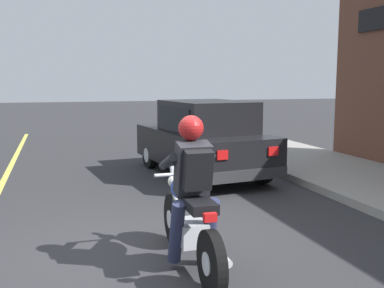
{
  "coord_description": "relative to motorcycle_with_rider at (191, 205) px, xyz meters",
  "views": [
    {
      "loc": [
        -0.78,
        -4.87,
        1.96
      ],
      "look_at": [
        1.34,
        2.04,
        0.95
      ],
      "focal_mm": 42.0,
      "sensor_mm": 36.0,
      "label": 1
    }
  ],
  "objects": [
    {
      "name": "sidewalk_curb",
      "position": [
        4.37,
        3.51,
        -0.61
      ],
      "size": [
        2.6,
        22.0,
        0.14
      ],
      "primitive_type": "cube",
      "color": "gray",
      "rests_on": "ground"
    },
    {
      "name": "ground_plane",
      "position": [
        -0.55,
        0.51,
        -0.68
      ],
      "size": [
        80.0,
        80.0,
        0.0
      ],
      "primitive_type": "plane",
      "color": "#2B2B2D"
    },
    {
      "name": "car_hatchback",
      "position": [
        1.6,
        4.4,
        0.09
      ],
      "size": [
        2.1,
        3.96,
        1.57
      ],
      "color": "black",
      "rests_on": "ground"
    },
    {
      "name": "motorcycle_with_rider",
      "position": [
        0.0,
        0.0,
        0.0
      ],
      "size": [
        0.56,
        2.02,
        1.62
      ],
      "color": "black",
      "rests_on": "ground"
    }
  ]
}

